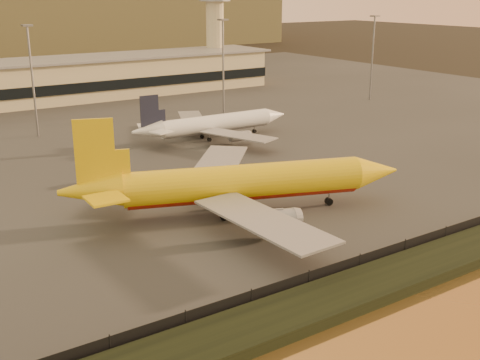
% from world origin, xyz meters
% --- Properties ---
extents(ground, '(900.00, 900.00, 0.00)m').
position_xyz_m(ground, '(0.00, 0.00, 0.00)').
color(ground, black).
rests_on(ground, ground).
extents(embankment, '(320.00, 7.00, 1.40)m').
position_xyz_m(embankment, '(0.00, -17.00, 0.70)').
color(embankment, black).
rests_on(embankment, ground).
extents(tarmac, '(320.00, 220.00, 0.20)m').
position_xyz_m(tarmac, '(0.00, 95.00, 0.10)').
color(tarmac, '#2D2D2D').
rests_on(tarmac, ground).
extents(perimeter_fence, '(300.00, 0.05, 2.20)m').
position_xyz_m(perimeter_fence, '(0.00, -13.00, 1.30)').
color(perimeter_fence, black).
rests_on(perimeter_fence, tarmac).
extents(control_tower, '(11.20, 11.20, 35.50)m').
position_xyz_m(control_tower, '(70.00, 131.00, 21.66)').
color(control_tower, '#C5B188').
rests_on(control_tower, tarmac).
extents(apron_light_masts, '(152.20, 12.20, 25.40)m').
position_xyz_m(apron_light_masts, '(15.00, 75.00, 15.70)').
color(apron_light_masts, slate).
rests_on(apron_light_masts, tarmac).
extents(dhl_cargo_jet, '(51.23, 48.68, 15.77)m').
position_xyz_m(dhl_cargo_jet, '(0.97, 12.03, 4.91)').
color(dhl_cargo_jet, yellow).
rests_on(dhl_cargo_jet, tarmac).
extents(white_narrowbody_jet, '(39.79, 38.91, 11.45)m').
position_xyz_m(white_narrowbody_jet, '(22.96, 55.28, 3.62)').
color(white_narrowbody_jet, white).
rests_on(white_narrowbody_jet, tarmac).
extents(gse_vehicle_yellow, '(3.93, 2.72, 1.62)m').
position_xyz_m(gse_vehicle_yellow, '(1.99, 23.05, 1.01)').
color(gse_vehicle_yellow, yellow).
rests_on(gse_vehicle_yellow, tarmac).
extents(gse_vehicle_white, '(4.46, 2.13, 1.98)m').
position_xyz_m(gse_vehicle_white, '(-10.03, 37.69, 1.19)').
color(gse_vehicle_white, white).
rests_on(gse_vehicle_white, tarmac).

